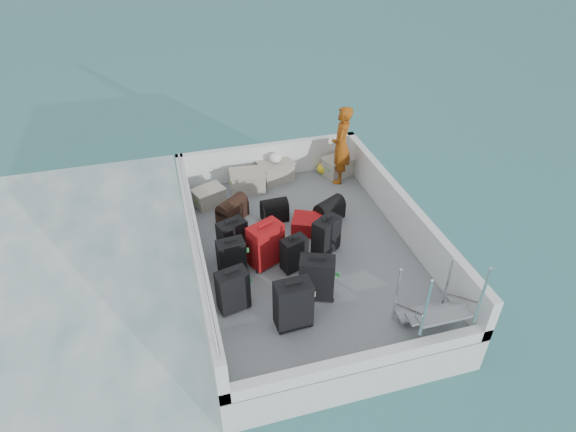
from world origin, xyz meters
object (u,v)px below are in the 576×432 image
object	(u,v)px
suitcase_2	(233,239)
suitcase_8	(313,225)
suitcase_4	(294,254)
suitcase_6	(317,278)
suitcase_7	(326,236)
crate_0	(209,198)
crate_1	(248,182)
suitcase_3	(293,305)
suitcase_1	(232,258)
passenger	(341,145)
suitcase_0	(233,291)
crate_2	(276,172)
suitcase_5	(266,245)
crate_3	(339,167)

from	to	relation	value
suitcase_2	suitcase_8	world-z (taller)	suitcase_2
suitcase_4	suitcase_6	bearing A→B (deg)	-95.41
suitcase_7	crate_0	world-z (taller)	suitcase_7
suitcase_7	crate_1	world-z (taller)	suitcase_7
suitcase_3	crate_0	distance (m)	3.29
suitcase_8	suitcase_1	bearing A→B (deg)	138.73
suitcase_8	crate_0	size ratio (longest dim) A/B	1.32
passenger	suitcase_8	bearing A→B (deg)	-8.12
crate_0	suitcase_0	bearing A→B (deg)	-90.71
crate_0	crate_1	bearing A→B (deg)	19.89
suitcase_8	passenger	size ratio (longest dim) A/B	0.44
crate_2	suitcase_7	bearing A→B (deg)	-84.76
suitcase_4	suitcase_7	bearing A→B (deg)	4.76
suitcase_5	suitcase_7	world-z (taller)	suitcase_5
suitcase_1	suitcase_3	size ratio (longest dim) A/B	0.83
passenger	crate_2	bearing A→B (deg)	-78.76
crate_3	passenger	xyz separation A→B (m)	(-0.07, -0.22, 0.60)
suitcase_2	suitcase_6	distance (m)	1.59
suitcase_2	crate_3	distance (m)	3.17
passenger	suitcase_5	bearing A→B (deg)	-17.08
suitcase_4	passenger	distance (m)	2.84
crate_2	suitcase_2	bearing A→B (deg)	-121.06
suitcase_5	suitcase_6	bearing A→B (deg)	-84.25
passenger	suitcase_2	bearing A→B (deg)	-28.11
crate_1	suitcase_1	bearing A→B (deg)	-107.55
suitcase_8	passenger	world-z (taller)	passenger
crate_2	crate_3	xyz separation A→B (m)	(1.28, -0.12, -0.01)
suitcase_1	suitcase_7	size ratio (longest dim) A/B	0.97
suitcase_2	suitcase_7	world-z (taller)	suitcase_7
crate_2	passenger	world-z (taller)	passenger
suitcase_0	crate_1	distance (m)	3.10
suitcase_1	suitcase_5	distance (m)	0.57
suitcase_6	suitcase_5	bearing A→B (deg)	142.03
crate_0	suitcase_8	bearing A→B (deg)	-39.11
suitcase_4	crate_1	bearing A→B (deg)	77.37
passenger	suitcase_3	bearing A→B (deg)	-2.64
suitcase_2	crate_1	world-z (taller)	suitcase_2
crate_1	suitcase_4	bearing A→B (deg)	-84.69
suitcase_0	suitcase_1	xyz separation A→B (m)	(0.11, 0.72, -0.02)
suitcase_5	crate_3	bearing A→B (deg)	23.09
suitcase_6	crate_0	bearing A→B (deg)	134.26
suitcase_8	suitcase_6	bearing A→B (deg)	-171.66
suitcase_1	crate_1	world-z (taller)	suitcase_1
suitcase_3	passenger	distance (m)	3.92
suitcase_6	crate_1	bearing A→B (deg)	118.47
suitcase_0	crate_2	bearing A→B (deg)	53.05
suitcase_2	suitcase_7	xyz separation A→B (m)	(1.45, -0.34, 0.00)
crate_2	passenger	distance (m)	1.39
crate_1	suitcase_5	bearing A→B (deg)	-94.25
suitcase_7	suitcase_8	xyz separation A→B (m)	(-0.04, 0.57, -0.18)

